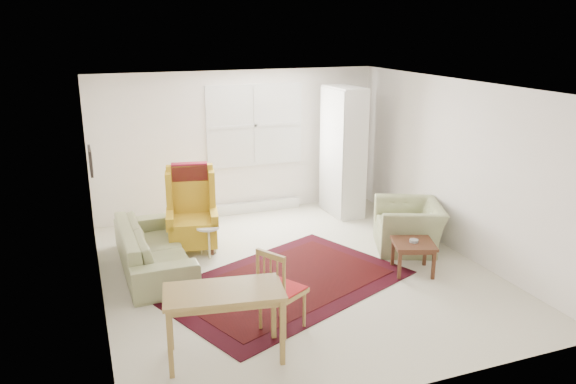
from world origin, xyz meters
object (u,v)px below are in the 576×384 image
object	(u,v)px
armchair	(409,222)
desk_chair	(282,289)
desk	(225,324)
coffee_table	(413,257)
wingback_chair	(192,209)
cabinet	(343,152)
stool	(208,241)
sofa	(153,239)

from	to	relation	value
armchair	desk_chair	xyz separation A→B (m)	(-2.58, -1.54, 0.07)
desk_chair	desk	bearing A→B (deg)	83.07
desk	coffee_table	bearing A→B (deg)	20.49
wingback_chair	desk_chair	world-z (taller)	wingback_chair
cabinet	desk	world-z (taller)	cabinet
armchair	stool	world-z (taller)	armchair
coffee_table	stool	distance (m)	2.90
armchair	coffee_table	distance (m)	0.90
coffee_table	wingback_chair	bearing A→B (deg)	144.51
cabinet	desk	size ratio (longest dim) A/B	1.91
armchair	desk	size ratio (longest dim) A/B	0.91
stool	armchair	bearing A→B (deg)	-14.95
armchair	stool	size ratio (longest dim) A/B	2.33
sofa	cabinet	size ratio (longest dim) A/B	0.95
armchair	wingback_chair	world-z (taller)	wingback_chair
desk	desk_chair	distance (m)	0.80
coffee_table	desk	xyz separation A→B (m)	(-2.88, -1.08, 0.15)
stool	coffee_table	bearing A→B (deg)	-32.18
stool	cabinet	size ratio (longest dim) A/B	0.20
sofa	desk_chair	size ratio (longest dim) A/B	2.20
wingback_chair	stool	size ratio (longest dim) A/B	2.74
stool	desk_chair	size ratio (longest dim) A/B	0.47
sofa	armchair	xyz separation A→B (m)	(3.68, -0.57, -0.02)
sofa	wingback_chair	size ratio (longest dim) A/B	1.70
sofa	desk_chair	distance (m)	2.38
sofa	coffee_table	size ratio (longest dim) A/B	3.97
sofa	desk_chair	bearing A→B (deg)	-153.50
sofa	wingback_chair	distance (m)	0.85
coffee_table	cabinet	xyz separation A→B (m)	(0.21, 2.61, 0.90)
stool	wingback_chair	bearing A→B (deg)	116.48
sofa	desk_chair	world-z (taller)	desk_chair
wingback_chair	coffee_table	size ratio (longest dim) A/B	2.34
stool	desk	bearing A→B (deg)	-99.29
sofa	stool	xyz separation A→B (m)	(0.81, 0.19, -0.20)
sofa	desk	distance (m)	2.46
coffee_table	desk	distance (m)	3.08
wingback_chair	stool	world-z (taller)	wingback_chair
armchair	desk	world-z (taller)	armchair
wingback_chair	stool	xyz separation A→B (m)	(0.16, -0.32, -0.40)
stool	desk	distance (m)	2.66
wingback_chair	coffee_table	world-z (taller)	wingback_chair
desk	desk_chair	xyz separation A→B (m)	(0.73, 0.31, 0.11)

